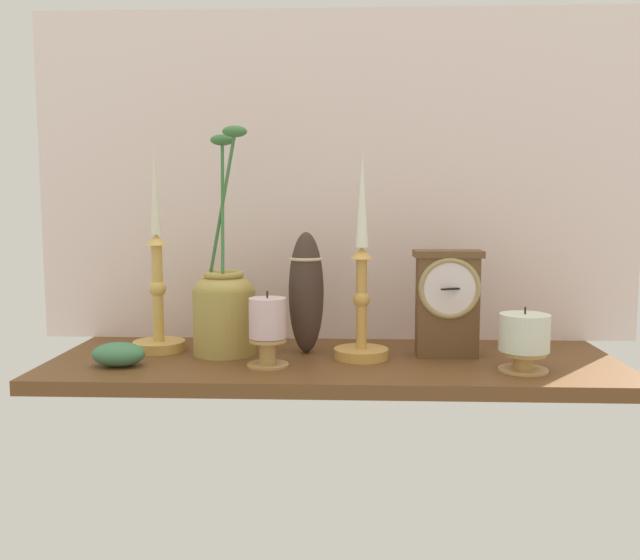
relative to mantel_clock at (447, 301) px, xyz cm
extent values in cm
cube|color=brown|center=(-20.16, -2.44, -11.24)|extent=(100.00, 36.00, 2.40)
cube|color=silver|center=(-20.16, 16.06, 22.46)|extent=(120.00, 2.00, 65.00)
cube|color=brown|center=(0.00, 0.37, -1.08)|extent=(10.80, 5.60, 17.92)
cube|color=brown|center=(0.00, 0.37, 8.48)|extent=(12.09, 6.27, 1.20)
torus|color=tan|center=(0.00, -2.83, 2.60)|extent=(10.92, 0.99, 10.92)
cylinder|color=white|center=(0.00, -2.93, 2.60)|extent=(9.14, 0.40, 9.14)
cube|color=black|center=(0.00, -3.23, 2.60)|extent=(3.42, 1.95, 0.30)
cylinder|color=gold|center=(-53.09, 2.57, -9.14)|extent=(9.65, 9.65, 1.80)
cylinder|color=gold|center=(-53.09, 2.57, 0.75)|extent=(2.02, 2.02, 17.97)
sphere|color=gold|center=(-53.09, 2.57, 1.65)|extent=(3.23, 3.23, 3.23)
cone|color=gold|center=(-53.09, 2.57, 10.74)|extent=(4.10, 4.10, 2.00)
cone|color=beige|center=(-53.09, 2.57, 20.46)|extent=(1.89, 1.89, 17.43)
cylinder|color=gold|center=(-15.38, -2.77, -9.14)|extent=(9.70, 9.70, 1.80)
cylinder|color=gold|center=(-15.38, -2.77, -0.24)|extent=(1.90, 1.90, 16.00)
sphere|color=gold|center=(-15.38, -2.77, 0.56)|extent=(3.04, 3.04, 3.04)
cone|color=gold|center=(-15.38, -2.77, 8.76)|extent=(4.19, 4.19, 2.00)
cone|color=white|center=(-15.38, -2.77, 18.04)|extent=(2.23, 2.23, 16.56)
cylinder|color=#AC9446|center=(-40.27, 0.21, -4.05)|extent=(11.36, 11.36, 11.98)
ellipsoid|color=#AC9446|center=(-40.27, 0.21, 1.94)|extent=(10.79, 10.79, 5.40)
torus|color=#AC9446|center=(-40.27, 0.21, 4.64)|extent=(7.37, 7.37, 1.12)
cylinder|color=#3C723A|center=(-40.27, 0.21, 17.27)|extent=(5.65, 2.50, 24.85)
ellipsoid|color=#3C723A|center=(-37.74, -0.74, 29.91)|extent=(4.40, 2.80, 2.00)
cylinder|color=#3C723A|center=(-40.27, 0.21, 16.74)|extent=(1.52, 7.13, 23.46)
ellipsoid|color=#3C723A|center=(-40.74, 3.48, 28.84)|extent=(4.40, 2.80, 2.00)
cylinder|color=tan|center=(11.09, -10.51, -8.55)|extent=(3.23, 3.23, 2.97)
cylinder|color=tan|center=(11.09, -10.51, -9.64)|extent=(8.08, 8.08, 0.80)
cylinder|color=tan|center=(11.09, -10.51, -7.07)|extent=(7.27, 7.27, 0.60)
cylinder|color=silver|center=(11.09, -10.51, -3.62)|extent=(8.18, 8.18, 6.09)
cylinder|color=black|center=(11.09, -10.51, 0.03)|extent=(0.30, 0.30, 1.20)
cylinder|color=tan|center=(-31.29, -8.81, -7.80)|extent=(2.83, 2.83, 4.47)
cylinder|color=tan|center=(-31.29, -8.81, -9.64)|extent=(7.09, 7.09, 0.80)
cylinder|color=tan|center=(-31.29, -8.81, -5.57)|extent=(6.38, 6.38, 0.60)
cylinder|color=beige|center=(-31.29, -8.81, -1.79)|extent=(6.28, 6.28, 6.75)
cylinder|color=black|center=(-31.29, -8.81, 2.19)|extent=(0.30, 0.30, 1.20)
ellipsoid|color=#3D2D25|center=(-25.43, 2.04, 1.10)|extent=(6.43, 6.43, 22.27)
torus|color=#CCB78C|center=(-25.43, 2.04, 7.34)|extent=(6.07, 6.07, 0.60)
ellipsoid|color=#427C52|center=(-56.50, -9.93, -8.00)|extent=(8.97, 6.28, 4.07)
camera|label=1|loc=(-17.73, -121.35, 17.33)|focal=38.24mm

